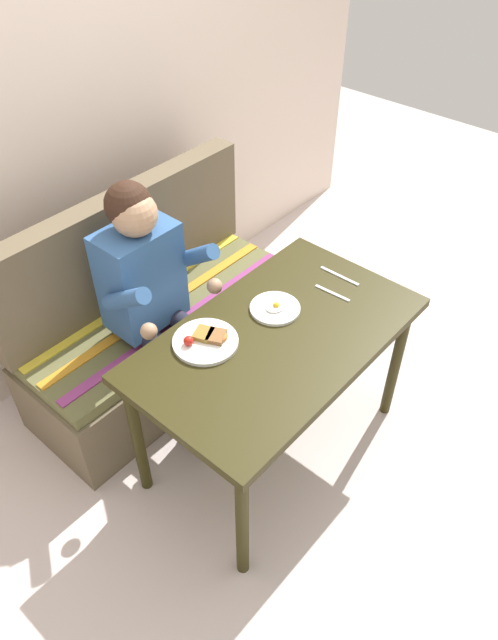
{
  "coord_description": "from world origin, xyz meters",
  "views": [
    {
      "loc": [
        -1.34,
        -1.03,
        2.34
      ],
      "look_at": [
        0.0,
        0.15,
        0.72
      ],
      "focal_mm": 33.03,
      "sensor_mm": 36.0,
      "label": 1
    }
  ],
  "objects_px": {
    "table": "(277,349)",
    "fork": "(332,293)",
    "person": "(152,287)",
    "plate_eggs": "(275,308)",
    "couch": "(158,323)",
    "plate_breakfast": "(206,340)",
    "knife": "(340,276)"
  },
  "relations": [
    {
      "from": "person",
      "to": "knife",
      "type": "height_order",
      "value": "person"
    },
    {
      "from": "plate_eggs",
      "to": "fork",
      "type": "bearing_deg",
      "value": -25.88
    },
    {
      "from": "plate_eggs",
      "to": "table",
      "type": "bearing_deg",
      "value": -136.99
    },
    {
      "from": "couch",
      "to": "person",
      "type": "relative_size",
      "value": 1.19
    },
    {
      "from": "couch",
      "to": "plate_eggs",
      "type": "height_order",
      "value": "couch"
    },
    {
      "from": "table",
      "to": "knife",
      "type": "height_order",
      "value": "knife"
    },
    {
      "from": "plate_eggs",
      "to": "plate_breakfast",
      "type": "bearing_deg",
      "value": 166.61
    },
    {
      "from": "plate_eggs",
      "to": "knife",
      "type": "height_order",
      "value": "plate_eggs"
    },
    {
      "from": "person",
      "to": "plate_eggs",
      "type": "height_order",
      "value": "person"
    },
    {
      "from": "plate_eggs",
      "to": "knife",
      "type": "bearing_deg",
      "value": -11.42
    },
    {
      "from": "table",
      "to": "plate_eggs",
      "type": "xyz_separation_m",
      "value": [
        0.11,
        0.1,
        0.09
      ]
    },
    {
      "from": "table",
      "to": "person",
      "type": "height_order",
      "value": "person"
    },
    {
      "from": "plate_eggs",
      "to": "fork",
      "type": "xyz_separation_m",
      "value": [
        0.24,
        -0.12,
        -0.01
      ]
    },
    {
      "from": "plate_breakfast",
      "to": "plate_eggs",
      "type": "distance_m",
      "value": 0.34
    },
    {
      "from": "plate_breakfast",
      "to": "person",
      "type": "bearing_deg",
      "value": 78.09
    },
    {
      "from": "table",
      "to": "plate_eggs",
      "type": "height_order",
      "value": "plate_eggs"
    },
    {
      "from": "table",
      "to": "plate_breakfast",
      "type": "xyz_separation_m",
      "value": [
        -0.22,
        0.18,
        0.09
      ]
    },
    {
      "from": "plate_breakfast",
      "to": "fork",
      "type": "relative_size",
      "value": 1.52
    },
    {
      "from": "plate_breakfast",
      "to": "fork",
      "type": "xyz_separation_m",
      "value": [
        0.57,
        -0.2,
        -0.01
      ]
    },
    {
      "from": "table",
      "to": "fork",
      "type": "height_order",
      "value": "fork"
    },
    {
      "from": "couch",
      "to": "plate_eggs",
      "type": "xyz_separation_m",
      "value": [
        0.11,
        -0.66,
        0.41
      ]
    },
    {
      "from": "table",
      "to": "fork",
      "type": "relative_size",
      "value": 7.06
    },
    {
      "from": "table",
      "to": "fork",
      "type": "distance_m",
      "value": 0.36
    },
    {
      "from": "knife",
      "to": "fork",
      "type": "bearing_deg",
      "value": -159.89
    },
    {
      "from": "couch",
      "to": "person",
      "type": "height_order",
      "value": "person"
    },
    {
      "from": "person",
      "to": "knife",
      "type": "bearing_deg",
      "value": -42.73
    },
    {
      "from": "person",
      "to": "plate_eggs",
      "type": "xyz_separation_m",
      "value": [
        0.24,
        -0.49,
        -0.0
      ]
    },
    {
      "from": "table",
      "to": "knife",
      "type": "bearing_deg",
      "value": 3.65
    },
    {
      "from": "knife",
      "to": "plate_breakfast",
      "type": "bearing_deg",
      "value": 167.04
    },
    {
      "from": "plate_eggs",
      "to": "fork",
      "type": "relative_size",
      "value": 1.24
    },
    {
      "from": "person",
      "to": "plate_eggs",
      "type": "distance_m",
      "value": 0.54
    },
    {
      "from": "plate_breakfast",
      "to": "plate_eggs",
      "type": "bearing_deg",
      "value": -13.39
    }
  ]
}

